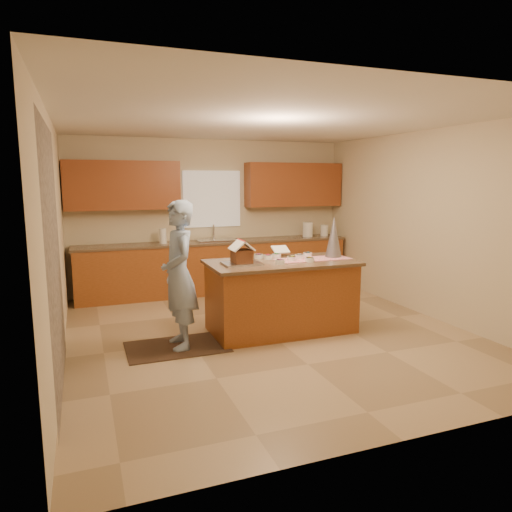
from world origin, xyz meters
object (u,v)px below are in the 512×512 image
object	(u,v)px
island_base	(281,298)
boy	(179,275)
tinsel_tree	(334,237)
gingerbread_house	(242,254)

from	to	relation	value
island_base	boy	bearing A→B (deg)	-173.44
island_base	tinsel_tree	world-z (taller)	tinsel_tree
tinsel_tree	boy	size ratio (longest dim) A/B	0.32
boy	gingerbread_house	xyz separation A→B (m)	(0.81, 0.10, 0.19)
island_base	tinsel_tree	xyz separation A→B (m)	(0.80, 0.04, 0.77)
island_base	boy	size ratio (longest dim) A/B	1.05
island_base	gingerbread_house	distance (m)	0.84
boy	gingerbread_house	size ratio (longest dim) A/B	6.06
island_base	gingerbread_house	world-z (taller)	gingerbread_house
island_base	boy	xyz separation A→B (m)	(-1.37, -0.15, 0.44)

